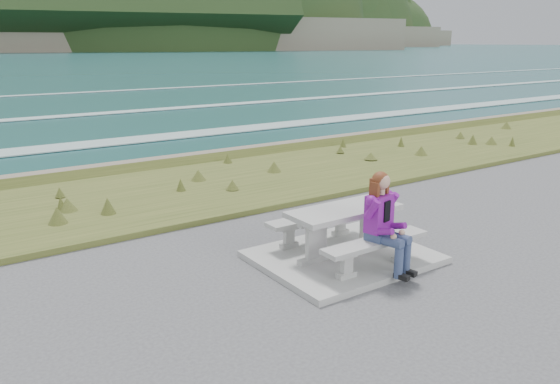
{
  "coord_description": "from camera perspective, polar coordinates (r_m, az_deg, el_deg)",
  "views": [
    {
      "loc": [
        -5.29,
        -6.01,
        3.3
      ],
      "look_at": [
        -0.37,
        1.2,
        0.89
      ],
      "focal_mm": 35.0,
      "sensor_mm": 36.0,
      "label": 1
    }
  ],
  "objects": [
    {
      "name": "ocean",
      "position": [
        31.95,
        -24.41,
        5.01
      ],
      "size": [
        1600.0,
        1600.0,
        0.09
      ],
      "color": "#1E5356",
      "rests_on": "ground"
    },
    {
      "name": "picnic_table",
      "position": [
        8.42,
        6.72,
        -2.76
      ],
      "size": [
        1.8,
        0.75,
        0.75
      ],
      "color": "#A1A19C",
      "rests_on": "concrete_slab"
    },
    {
      "name": "bench_seaward",
      "position": [
        9.0,
        3.76,
        -3.03
      ],
      "size": [
        1.8,
        0.35,
        0.45
      ],
      "color": "#A1A19C",
      "rests_on": "concrete_slab"
    },
    {
      "name": "seated_woman",
      "position": [
        7.93,
        11.17,
        -4.51
      ],
      "size": [
        0.55,
        0.79,
        1.45
      ],
      "rotation": [
        0.0,
        0.0,
        0.22
      ],
      "color": "navy",
      "rests_on": "concrete_slab"
    },
    {
      "name": "headland_range",
      "position": [
        449.14,
        -8.82,
        16.14
      ],
      "size": [
        729.83,
        363.95,
        208.74
      ],
      "color": "#716555",
      "rests_on": "ground"
    },
    {
      "name": "shore_drop",
      "position": [
        15.24,
        -13.16,
        2.55
      ],
      "size": [
        160.0,
        0.8,
        2.2
      ],
      "primitive_type": "cube",
      "color": "#716555",
      "rests_on": "ground"
    },
    {
      "name": "grass_verge",
      "position": [
        12.65,
        -8.33,
        0.17
      ],
      "size": [
        160.0,
        4.5,
        0.22
      ],
      "primitive_type": "cube",
      "color": "#39491B",
      "rests_on": "ground"
    },
    {
      "name": "concrete_slab",
      "position": [
        8.64,
        6.58,
        -6.75
      ],
      "size": [
        2.6,
        2.1,
        0.1
      ],
      "primitive_type": "cube",
      "color": "#A1A19C",
      "rests_on": "ground"
    },
    {
      "name": "bench_landward",
      "position": [
        8.02,
        9.95,
        -5.62
      ],
      "size": [
        1.8,
        0.35,
        0.45
      ],
      "color": "#A1A19C",
      "rests_on": "concrete_slab"
    }
  ]
}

